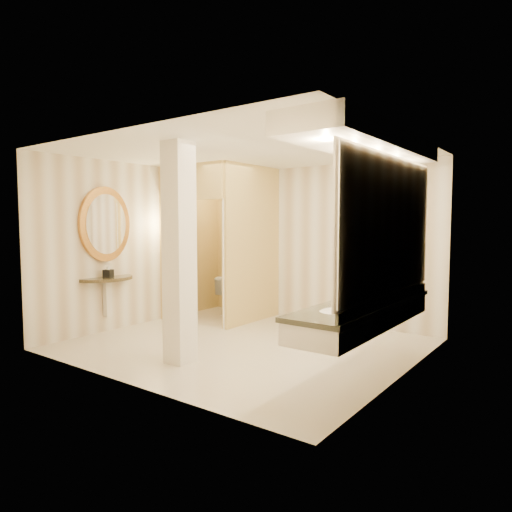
{
  "coord_description": "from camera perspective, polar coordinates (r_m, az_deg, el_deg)",
  "views": [
    {
      "loc": [
        3.9,
        -5.03,
        1.74
      ],
      "look_at": [
        0.05,
        0.2,
        1.25
      ],
      "focal_mm": 32.0,
      "sensor_mm": 36.0,
      "label": 1
    }
  ],
  "objects": [
    {
      "name": "soap_bottle_a",
      "position": [
        4.83,
        10.32,
        -5.22
      ],
      "size": [
        0.07,
        0.07,
        0.14
      ],
      "primitive_type": "imported",
      "rotation": [
        0.0,
        0.0,
        0.16
      ],
      "color": "beige",
      "rests_on": "vanity"
    },
    {
      "name": "wall_right",
      "position": [
        5.31,
        18.1,
        -0.1
      ],
      "size": [
        0.02,
        4.0,
        2.7
      ],
      "primitive_type": "cube",
      "color": "white",
      "rests_on": "floor"
    },
    {
      "name": "pillar",
      "position": [
        5.64,
        -9.57,
        0.3
      ],
      "size": [
        0.3,
        0.3,
        2.7
      ],
      "primitive_type": "cube",
      "color": "white",
      "rests_on": "floor"
    },
    {
      "name": "console_shelf",
      "position": [
        7.51,
        -18.32,
        1.02
      ],
      "size": [
        0.9,
        0.9,
        1.9
      ],
      "color": "black",
      "rests_on": "floor"
    },
    {
      "name": "soap_bottle_c",
      "position": [
        5.3,
        13.64,
        -4.05
      ],
      "size": [
        0.08,
        0.08,
        0.21
      ],
      "primitive_type": "imported",
      "rotation": [
        0.0,
        0.0,
        0.03
      ],
      "color": "#C6B28C",
      "rests_on": "vanity"
    },
    {
      "name": "tissue_box",
      "position": [
        7.41,
        -17.98,
        -2.11
      ],
      "size": [
        0.16,
        0.16,
        0.12
      ],
      "primitive_type": "cube",
      "rotation": [
        0.0,
        0.0,
        0.36
      ],
      "color": "black",
      "rests_on": "console_shelf"
    },
    {
      "name": "toilet",
      "position": [
        8.67,
        -3.09,
        -4.81
      ],
      "size": [
        0.61,
        0.81,
        0.73
      ],
      "primitive_type": "imported",
      "rotation": [
        0.0,
        0.0,
        3.47
      ],
      "color": "white",
      "rests_on": "floor"
    },
    {
      "name": "wall_left",
      "position": [
        7.96,
        -14.36,
        1.38
      ],
      "size": [
        0.02,
        4.0,
        2.7
      ],
      "primitive_type": "cube",
      "color": "white",
      "rests_on": "floor"
    },
    {
      "name": "floor",
      "position": [
        6.6,
        -1.43,
        -10.96
      ],
      "size": [
        4.5,
        4.5,
        0.0
      ],
      "primitive_type": "plane",
      "color": "beige",
      "rests_on": "ground"
    },
    {
      "name": "wall_front",
      "position": [
        4.96,
        -15.76,
        -0.35
      ],
      "size": [
        4.5,
        0.02,
        2.7
      ],
      "primitive_type": "cube",
      "color": "white",
      "rests_on": "floor"
    },
    {
      "name": "wall_back",
      "position": [
        8.05,
        7.31,
        1.51
      ],
      "size": [
        4.5,
        0.02,
        2.7
      ],
      "primitive_type": "cube",
      "color": "white",
      "rests_on": "floor"
    },
    {
      "name": "toilet_closet",
      "position": [
        7.84,
        -3.6,
        1.72
      ],
      "size": [
        1.5,
        1.55,
        2.7
      ],
      "color": "#EDDA7C",
      "rests_on": "floor"
    },
    {
      "name": "wall_sconce",
      "position": [
        7.99,
        -10.53,
        4.2
      ],
      "size": [
        0.14,
        0.14,
        0.42
      ],
      "color": "#B7843A",
      "rests_on": "toilet_closet"
    },
    {
      "name": "vanity",
      "position": [
        5.02,
        13.8,
        2.93
      ],
      "size": [
        0.75,
        2.65,
        2.09
      ],
      "color": "white",
      "rests_on": "floor"
    },
    {
      "name": "soap_bottle_b",
      "position": [
        5.35,
        14.46,
        -4.53
      ],
      "size": [
        0.1,
        0.1,
        0.11
      ],
      "primitive_type": "imported",
      "rotation": [
        0.0,
        0.0,
        -0.2
      ],
      "color": "silver",
      "rests_on": "vanity"
    },
    {
      "name": "ceiling",
      "position": [
        6.44,
        -1.47,
        12.89
      ],
      "size": [
        4.5,
        4.5,
        0.0
      ],
      "primitive_type": "plane",
      "rotation": [
        3.14,
        0.0,
        0.0
      ],
      "color": "white",
      "rests_on": "wall_back"
    }
  ]
}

